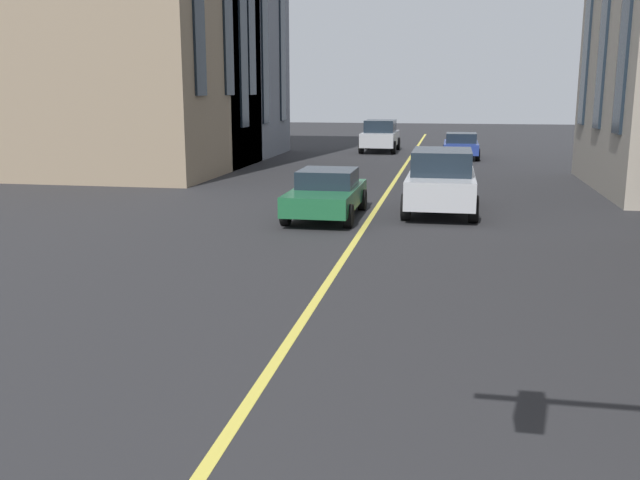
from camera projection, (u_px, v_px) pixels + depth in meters
The scene contains 6 objects.
lane_centre_line at pixel (372, 216), 20.55m from camera, with size 80.00×0.16×0.01m.
car_blue_trailing at pixel (461, 145), 37.95m from camera, with size 4.40×1.95×1.37m.
car_green_near at pixel (327, 193), 20.26m from camera, with size 4.40×1.95×1.37m.
car_silver_mid at pixel (441, 180), 21.02m from camera, with size 4.70×2.14×1.88m.
car_silver_parked_a at pixel (380, 135), 42.00m from camera, with size 4.70×2.14×1.88m.
building_left_near at pixel (153, 29), 37.01m from camera, with size 11.58×12.16×13.61m.
Camera 1 is at (-0.18, -2.24, 3.60)m, focal length 39.39 mm.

